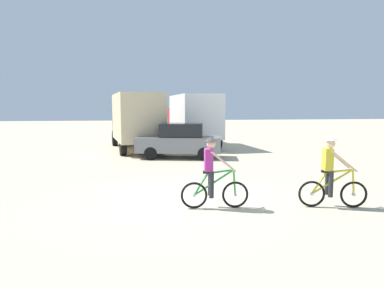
# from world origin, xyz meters

# --- Properties ---
(ground_plane) EXTENTS (120.00, 120.00, 0.00)m
(ground_plane) POSITION_xyz_m (0.00, 0.00, 0.00)
(ground_plane) COLOR beige
(box_truck_tan_camper) EXTENTS (3.30, 7.02, 3.35)m
(box_truck_tan_camper) POSITION_xyz_m (-1.68, 11.49, 1.87)
(box_truck_tan_camper) COLOR #CCB78E
(box_truck_tan_camper) RESTS_ON ground
(box_truck_avon_van) EXTENTS (2.83, 6.90, 3.35)m
(box_truck_avon_van) POSITION_xyz_m (2.04, 12.95, 1.87)
(box_truck_avon_van) COLOR white
(box_truck_avon_van) RESTS_ON ground
(sedan_parked) EXTENTS (4.48, 2.62, 1.76)m
(sedan_parked) POSITION_xyz_m (0.53, 7.78, 0.88)
(sedan_parked) COLOR slate
(sedan_parked) RESTS_ON ground
(cyclist_orange_shirt) EXTENTS (1.73, 0.52, 1.82)m
(cyclist_orange_shirt) POSITION_xyz_m (0.27, -0.99, 0.85)
(cyclist_orange_shirt) COLOR black
(cyclist_orange_shirt) RESTS_ON ground
(cyclist_cowboy_hat) EXTENTS (1.70, 0.58, 1.82)m
(cyclist_cowboy_hat) POSITION_xyz_m (3.27, -1.39, 0.85)
(cyclist_cowboy_hat) COLOR black
(cyclist_cowboy_hat) RESTS_ON ground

